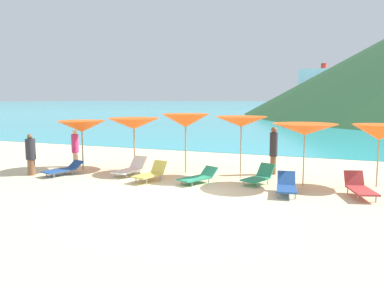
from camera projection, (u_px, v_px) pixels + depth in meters
name	position (u px, v px, depth m)	size (l,w,h in m)	color
ground_plane	(250.00, 156.00, 20.73)	(50.00, 100.00, 0.30)	beige
ocean_water	(332.00, 104.00, 223.80)	(650.00, 440.00, 0.02)	#2DADBC
umbrella_0	(82.00, 126.00, 15.88)	(2.13, 2.13, 2.08)	#9E7F59
umbrella_1	(134.00, 124.00, 16.01)	(2.44, 2.44, 2.19)	#9E7F59
umbrella_2	(186.00, 121.00, 15.21)	(1.99, 1.99, 2.40)	#9E7F59
umbrella_3	(241.00, 122.00, 14.18)	(2.04, 2.04, 2.35)	#9E7F59
umbrella_4	(305.00, 129.00, 12.81)	(2.22, 2.22, 2.17)	#9E7F59
umbrella_5	(379.00, 132.00, 12.70)	(1.93, 1.93, 2.14)	#9E7F59
lounge_chair_0	(199.00, 177.00, 13.49)	(1.20, 1.63, 0.52)	#268C66
lounge_chair_1	(286.00, 185.00, 11.89)	(0.79, 1.51, 0.63)	#1E478C
lounge_chair_2	(63.00, 169.00, 14.90)	(1.02, 1.66, 0.50)	#1E478C
lounge_chair_3	(259.00, 176.00, 13.32)	(1.06, 1.50, 0.67)	#268C66
lounge_chair_4	(360.00, 187.00, 11.58)	(1.02, 1.59, 0.71)	#A53333
lounge_chair_5	(130.00, 168.00, 14.98)	(0.75, 1.70, 0.66)	white
lounge_chair_6	(151.00, 173.00, 13.77)	(0.88, 1.44, 0.70)	#D8BF4C
beachgoer_0	(273.00, 149.00, 14.98)	(0.31, 0.31, 1.90)	brown
beachgoer_1	(31.00, 154.00, 14.83)	(0.38, 0.38, 1.64)	brown
beachgoer_2	(75.00, 147.00, 16.73)	(0.31, 0.31, 1.64)	beige
cruise_ship	(335.00, 88.00, 211.07)	(54.02, 16.00, 22.91)	white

